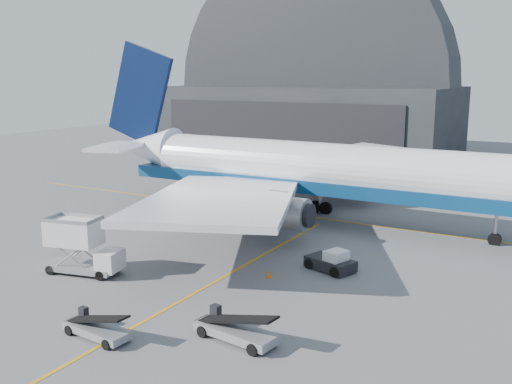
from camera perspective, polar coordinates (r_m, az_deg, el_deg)
The scene contains 9 objects.
ground at distance 39.78m, azimuth -4.13°, elevation -8.97°, with size 200.00×200.00×0.00m, color #565659.
taxi_lines at distance 50.25m, azimuth 3.92°, elevation -4.54°, with size 80.00×42.12×0.02m.
hangar at distance 105.07m, azimuth 5.60°, elevation 9.13°, with size 50.00×28.30×28.00m.
airliner at distance 55.39m, azimuth 5.16°, elevation 2.22°, with size 50.70×49.17×17.79m.
catering_truck at distance 42.62m, azimuth -17.13°, elevation -5.28°, with size 5.95×3.24×3.87m.
pushback_tug at distance 42.08m, azimuth 7.55°, elevation -6.99°, with size 3.98×3.04×1.64m.
belt_loader_a at distance 32.87m, azimuth -15.67°, elevation -12.99°, with size 4.45×1.82×1.67m.
belt_loader_b at distance 31.36m, azimuth -2.10°, elevation -13.62°, with size 5.13×2.30×1.92m.
traffic_cone at distance 40.44m, azimuth 1.30°, elevation -8.22°, with size 0.35×0.35×0.51m.
Camera 1 is at (20.81, -30.90, 13.95)m, focal length 40.00 mm.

